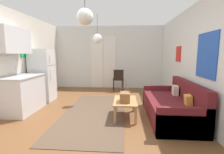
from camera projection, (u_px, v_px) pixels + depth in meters
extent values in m
cube|color=brown|center=(93.00, 126.00, 3.45)|extent=(5.07, 7.94, 0.10)
cube|color=silver|center=(109.00, 57.00, 6.92)|extent=(4.67, 0.10, 2.60)
cube|color=white|center=(97.00, 63.00, 6.94)|extent=(0.52, 0.02, 2.11)
cube|color=white|center=(110.00, 63.00, 6.90)|extent=(0.52, 0.02, 2.11)
cube|color=white|center=(103.00, 37.00, 6.76)|extent=(1.14, 0.03, 0.06)
cube|color=silver|center=(210.00, 63.00, 3.09)|extent=(0.10, 7.54, 2.60)
cube|color=blue|center=(206.00, 55.00, 3.11)|extent=(0.02, 0.76, 0.87)
cube|color=red|center=(178.00, 54.00, 4.72)|extent=(0.02, 0.39, 0.44)
cube|color=green|center=(24.00, 50.00, 4.64)|extent=(0.02, 0.32, 0.40)
cube|color=brown|center=(94.00, 113.00, 4.03)|extent=(1.47, 3.17, 0.01)
cube|color=#5B191E|center=(169.00, 109.00, 3.71)|extent=(0.95, 1.96, 0.44)
cube|color=#5B191E|center=(188.00, 100.00, 3.65)|extent=(0.15, 1.96, 0.85)
cube|color=#5B191E|center=(184.00, 123.00, 2.79)|extent=(0.95, 0.11, 0.57)
cube|color=#5B191E|center=(160.00, 96.00, 4.61)|extent=(0.95, 0.11, 0.57)
cube|color=gold|center=(188.00, 100.00, 3.26)|extent=(0.16, 0.22, 0.22)
cube|color=beige|center=(175.00, 90.00, 4.06)|extent=(0.14, 0.25, 0.24)
cube|color=#B27F4C|center=(125.00, 101.00, 3.74)|extent=(0.52, 0.86, 0.04)
cube|color=#B27F4C|center=(115.00, 115.00, 3.40)|extent=(0.05, 0.05, 0.37)
cube|color=#B27F4C|center=(136.00, 116.00, 3.37)|extent=(0.05, 0.05, 0.37)
cube|color=#B27F4C|center=(117.00, 104.00, 4.17)|extent=(0.05, 0.05, 0.37)
cube|color=#B27F4C|center=(134.00, 104.00, 4.14)|extent=(0.05, 0.05, 0.37)
cylinder|color=#2D2D33|center=(126.00, 95.00, 3.81)|extent=(0.10, 0.10, 0.21)
cylinder|color=#477F42|center=(126.00, 86.00, 3.78)|extent=(0.01, 0.01, 0.22)
cube|color=brown|center=(125.00, 97.00, 3.60)|extent=(0.22, 0.31, 0.21)
torus|color=brown|center=(125.00, 92.00, 3.59)|extent=(0.19, 0.01, 0.19)
cube|color=white|center=(43.00, 75.00, 5.04)|extent=(0.62, 0.59, 1.60)
cube|color=#4C4C51|center=(52.00, 65.00, 4.97)|extent=(0.01, 0.57, 0.01)
cylinder|color=#B7BABF|center=(50.00, 59.00, 4.78)|extent=(0.02, 0.02, 0.22)
cylinder|color=#B7BABF|center=(51.00, 75.00, 4.85)|extent=(0.02, 0.02, 0.35)
cube|color=silver|center=(24.00, 94.00, 4.10)|extent=(0.61, 1.10, 0.89)
cube|color=#B7BABF|center=(22.00, 77.00, 4.04)|extent=(0.64, 1.13, 0.03)
cube|color=#999BA0|center=(26.00, 78.00, 4.18)|extent=(0.36, 0.40, 0.10)
cylinder|color=#B7BABF|center=(16.00, 71.00, 4.18)|extent=(0.02, 0.02, 0.20)
cube|color=silver|center=(13.00, 41.00, 3.92)|extent=(0.32, 0.99, 0.63)
cylinder|color=black|center=(122.00, 84.00, 6.66)|extent=(0.03, 0.03, 0.44)
cylinder|color=black|center=(113.00, 84.00, 6.64)|extent=(0.03, 0.03, 0.44)
cylinder|color=black|center=(123.00, 86.00, 6.32)|extent=(0.03, 0.03, 0.44)
cylinder|color=black|center=(114.00, 86.00, 6.30)|extent=(0.03, 0.03, 0.44)
cube|color=black|center=(118.00, 79.00, 6.45)|extent=(0.47, 0.45, 0.04)
cube|color=black|center=(119.00, 75.00, 6.24)|extent=(0.38, 0.08, 0.39)
sphere|color=white|center=(85.00, 17.00, 2.46)|extent=(0.25, 0.25, 0.25)
cylinder|color=black|center=(97.00, 24.00, 4.72)|extent=(0.01, 0.01, 0.56)
sphere|color=white|center=(97.00, 39.00, 4.78)|extent=(0.27, 0.27, 0.27)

